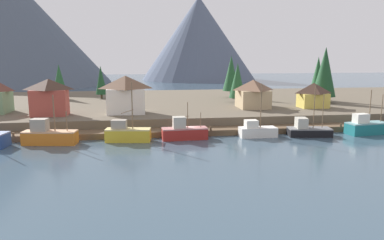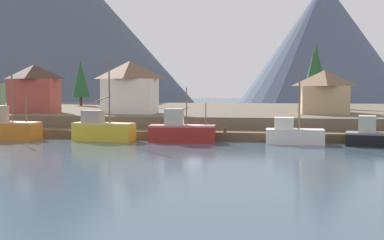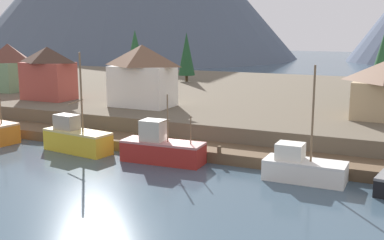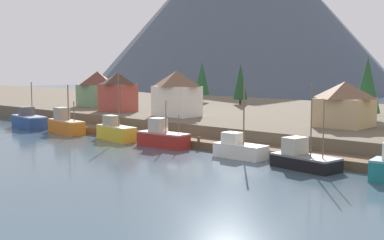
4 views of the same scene
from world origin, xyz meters
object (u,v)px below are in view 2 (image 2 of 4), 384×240
at_px(fishing_boat_black, 378,136).
at_px(house_white, 130,87).
at_px(fishing_boat_yellow, 102,130).
at_px(fishing_boat_orange, 5,128).
at_px(house_red, 34,88).
at_px(fishing_boat_red, 181,131).
at_px(house_tan, 324,91).
at_px(conifer_mid_right, 133,81).
at_px(fishing_boat_white, 293,134).
at_px(conifer_mid_left, 313,77).
at_px(conifer_back_right, 81,79).
at_px(conifer_back_left, 316,71).

relative_size(fishing_boat_black, house_white, 1.17).
bearing_deg(fishing_boat_yellow, house_white, 100.15).
bearing_deg(fishing_boat_orange, house_red, 109.68).
xyz_separation_m(fishing_boat_orange, fishing_boat_red, (21.28, 0.40, -0.13)).
bearing_deg(fishing_boat_black, house_tan, 112.10).
bearing_deg(house_white, house_red, -178.19).
distance_m(fishing_boat_red, fishing_boat_black, 21.39).
xyz_separation_m(fishing_boat_orange, house_red, (-2.56, 12.95, 4.63)).
relative_size(fishing_boat_orange, house_red, 1.22).
bearing_deg(conifer_mid_right, fishing_boat_white, -53.55).
bearing_deg(house_red, fishing_boat_yellow, -41.22).
xyz_separation_m(fishing_boat_orange, conifer_mid_left, (37.52, 27.00, 6.43)).
height_order(fishing_boat_orange, house_white, house_white).
distance_m(house_red, conifer_mid_left, 42.51).
bearing_deg(fishing_boat_red, house_red, 149.56).
xyz_separation_m(house_tan, conifer_mid_right, (-34.27, 22.91, 1.73)).
bearing_deg(fishing_boat_white, fishing_boat_orange, -179.22).
bearing_deg(fishing_boat_orange, fishing_boat_yellow, 9.20).
bearing_deg(house_white, fishing_boat_yellow, -87.88).
relative_size(fishing_boat_white, conifer_mid_right, 1.05).
bearing_deg(conifer_mid_left, fishing_boat_orange, -144.26).
height_order(house_white, house_red, house_white).
relative_size(house_red, conifer_back_right, 0.77).
relative_size(fishing_boat_yellow, fishing_boat_white, 1.06).
height_order(house_tan, conifer_back_left, conifer_back_left).
distance_m(fishing_boat_orange, fishing_boat_red, 21.28).
bearing_deg(fishing_boat_white, house_red, 161.04).
bearing_deg(fishing_boat_yellow, house_red, 146.81).
height_order(fishing_boat_orange, conifer_mid_right, conifer_mid_right).
xyz_separation_m(house_white, house_red, (-14.13, -0.45, -0.24)).
bearing_deg(fishing_boat_black, fishing_boat_red, -172.77).
relative_size(fishing_boat_red, conifer_mid_left, 0.79).
relative_size(fishing_boat_white, conifer_mid_left, 0.95).
relative_size(fishing_boat_orange, fishing_boat_red, 1.12).
bearing_deg(house_tan, conifer_back_left, 89.81).
distance_m(fishing_boat_yellow, fishing_boat_black, 30.60).
xyz_separation_m(fishing_boat_white, conifer_mid_left, (3.70, 26.50, 6.76)).
distance_m(fishing_boat_orange, house_red, 13.99).
xyz_separation_m(fishing_boat_red, conifer_back_right, (-27.55, 40.01, 6.56)).
relative_size(house_tan, conifer_back_right, 0.76).
height_order(house_white, conifer_back_right, conifer_back_right).
bearing_deg(conifer_mid_right, house_red, -103.78).
height_order(house_white, conifer_back_left, conifer_back_left).
bearing_deg(conifer_mid_left, fishing_boat_white, -97.94).
bearing_deg(fishing_boat_orange, conifer_mid_right, 92.57).
bearing_deg(fishing_boat_white, fishing_boat_red, -179.61).
bearing_deg(house_tan, fishing_boat_white, -105.18).
distance_m(conifer_mid_left, conifer_back_right, 45.79).
distance_m(fishing_boat_yellow, conifer_back_left, 46.22).
distance_m(fishing_boat_black, conifer_back_left, 38.54).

